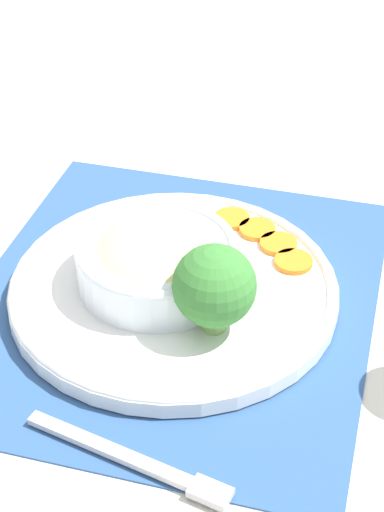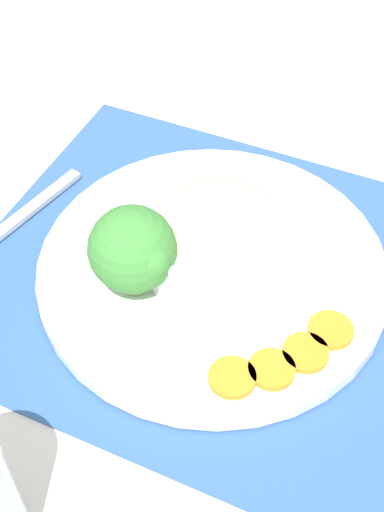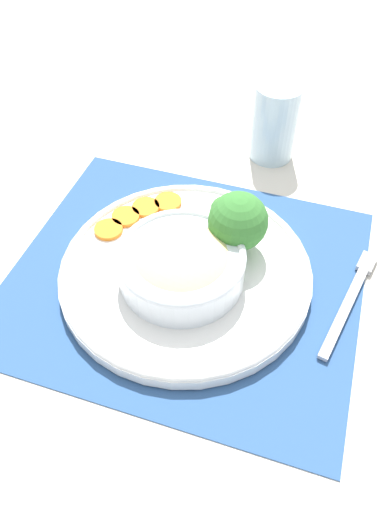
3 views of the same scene
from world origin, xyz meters
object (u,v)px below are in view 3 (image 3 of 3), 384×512
at_px(bowl, 177,262).
at_px(water_glass, 274,126).
at_px(broccoli_floret, 238,221).
at_px(fork, 353,292).

relative_size(bowl, water_glass, 1.27).
distance_m(bowl, broccoli_floret, 0.09).
bearing_deg(fork, bowl, -153.39).
bearing_deg(water_glass, broccoli_floret, -91.41).
distance_m(bowl, water_glass, 0.31).
bearing_deg(bowl, water_glass, 78.26).
relative_size(broccoli_floret, fork, 0.48).
distance_m(water_glass, fork, 0.30).
bearing_deg(bowl, broccoli_floret, 49.68).
bearing_deg(water_glass, fork, -59.60).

